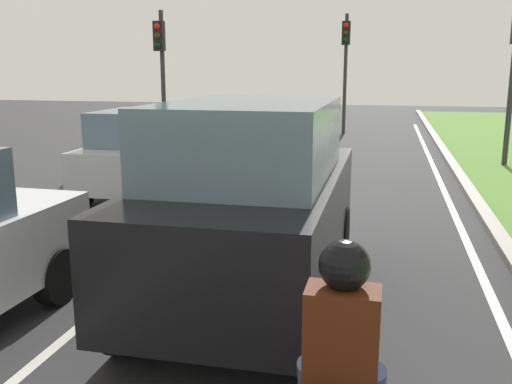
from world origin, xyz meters
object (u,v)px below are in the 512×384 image
car_hatchback_far (143,153)px  traffic_light_far_median (346,54)px  car_suv_ahead (252,201)px  rider_person (342,336)px  traffic_light_overhead_left (161,58)px

car_hatchback_far → traffic_light_far_median: (3.23, 12.30, 2.27)m
car_suv_ahead → traffic_light_far_median: traffic_light_far_median is taller
rider_person → traffic_light_overhead_left: traffic_light_overhead_left is taller
car_hatchback_far → traffic_light_far_median: 12.91m
traffic_light_overhead_left → car_hatchback_far: bearing=-71.6°
traffic_light_far_median → car_hatchback_far: bearing=-104.7°
rider_person → traffic_light_far_median: size_ratio=0.25×
car_hatchback_far → traffic_light_overhead_left: 6.90m
car_suv_ahead → car_hatchback_far: car_suv_ahead is taller
traffic_light_overhead_left → rider_person: bearing=-64.4°
traffic_light_far_median → traffic_light_overhead_left: bearing=-131.3°
car_suv_ahead → traffic_light_far_median: (-0.29, 17.22, 1.98)m
car_hatchback_far → rider_person: 9.34m
car_suv_ahead → traffic_light_overhead_left: (-5.61, 11.18, 1.75)m
car_suv_ahead → car_hatchback_far: size_ratio=1.21×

